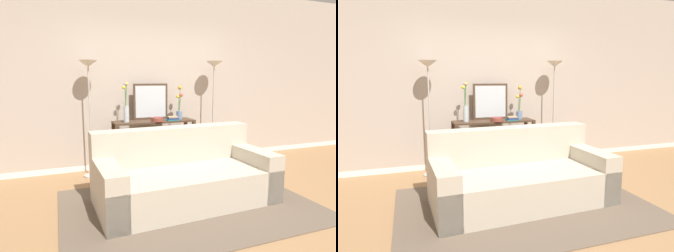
% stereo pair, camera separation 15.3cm
% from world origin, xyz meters
% --- Properties ---
extents(ground_plane, '(16.00, 16.00, 0.02)m').
position_xyz_m(ground_plane, '(0.00, 0.00, -0.01)').
color(ground_plane, '#9E754C').
extents(back_wall, '(12.00, 0.15, 3.06)m').
position_xyz_m(back_wall, '(0.00, 2.00, 1.53)').
color(back_wall, white).
rests_on(back_wall, ground).
extents(area_rug, '(2.93, 2.01, 0.01)m').
position_xyz_m(area_rug, '(-0.16, 0.09, 0.01)').
color(area_rug, brown).
rests_on(area_rug, ground).
extents(couch, '(2.17, 1.07, 0.88)m').
position_xyz_m(couch, '(-0.16, 0.26, 0.31)').
color(couch, '#BCB29E').
rests_on(couch, ground).
extents(console_table, '(1.33, 0.38, 0.83)m').
position_xyz_m(console_table, '(-0.09, 1.61, 0.57)').
color(console_table, '#473323').
rests_on(console_table, ground).
extents(floor_lamp_left, '(0.28, 0.28, 1.77)m').
position_xyz_m(floor_lamp_left, '(-1.11, 1.61, 1.39)').
color(floor_lamp_left, '#B7B2A8').
rests_on(floor_lamp_left, ground).
extents(floor_lamp_right, '(0.28, 0.28, 1.80)m').
position_xyz_m(floor_lamp_right, '(1.00, 1.61, 1.41)').
color(floor_lamp_right, '#B7B2A8').
rests_on(floor_lamp_right, ground).
extents(wall_mirror, '(0.59, 0.02, 0.60)m').
position_xyz_m(wall_mirror, '(-0.10, 1.77, 1.12)').
color(wall_mirror, '#473323').
rests_on(wall_mirror, console_table).
extents(vase_tall_flowers, '(0.11, 0.10, 0.62)m').
position_xyz_m(vase_tall_flowers, '(-0.56, 1.61, 1.05)').
color(vase_tall_flowers, silver).
rests_on(vase_tall_flowers, console_table).
extents(vase_short_flowers, '(0.12, 0.11, 0.56)m').
position_xyz_m(vase_short_flowers, '(0.37, 1.65, 1.04)').
color(vase_short_flowers, '#6B84AD').
rests_on(vase_short_flowers, console_table).
extents(fruit_bowl, '(0.20, 0.20, 0.06)m').
position_xyz_m(fruit_bowl, '(-0.07, 1.49, 0.86)').
color(fruit_bowl, brown).
rests_on(fruit_bowl, console_table).
extents(book_stack, '(0.20, 0.15, 0.07)m').
position_xyz_m(book_stack, '(0.19, 1.51, 0.86)').
color(book_stack, '#1E7075').
rests_on(book_stack, console_table).
extents(book_row_under_console, '(0.46, 0.17, 0.13)m').
position_xyz_m(book_row_under_console, '(-0.41, 1.61, 0.06)').
color(book_row_under_console, slate).
rests_on(book_row_under_console, ground).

